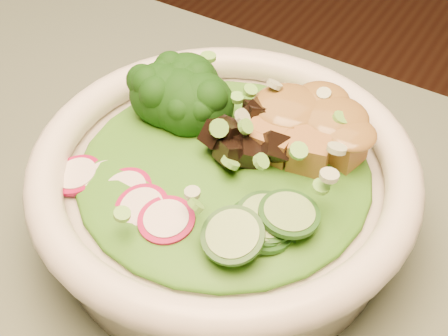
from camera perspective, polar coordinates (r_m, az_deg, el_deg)
The scene contains 9 objects.
salad_bowl at distance 0.48m, azimuth -0.00°, elevation -1.78°, with size 0.29×0.29×0.08m.
lettuce_bed at distance 0.46m, azimuth -0.00°, elevation 0.09°, with size 0.22×0.22×0.03m, color #266114.
broccoli_florets at distance 0.50m, azimuth -3.78°, elevation 6.36°, with size 0.09×0.08×0.05m, color black, non-canonical shape.
radish_slices at distance 0.44m, azimuth -8.22°, elevation -2.68°, with size 0.12×0.04×0.02m, color maroon, non-canonical shape.
cucumber_slices at distance 0.41m, azimuth 4.25°, elevation -4.81°, with size 0.08×0.08×0.04m, color #8BB262, non-canonical shape.
mushroom_heap at distance 0.46m, azimuth 1.48°, elevation 2.00°, with size 0.08×0.08×0.04m, color black, non-canonical shape.
tofu_cubes at distance 0.48m, azimuth 7.43°, elevation 3.67°, with size 0.10×0.06×0.04m, color #9A5F33, non-canonical shape.
peanut_sauce at distance 0.47m, azimuth 7.58°, elevation 4.97°, with size 0.08×0.06×0.02m, color brown.
scallion_garnish at distance 0.44m, azimuth 0.00°, elevation 2.51°, with size 0.21×0.21×0.03m, color #69BB42, non-canonical shape.
Camera 1 is at (0.34, -0.14, 1.14)m, focal length 50.00 mm.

